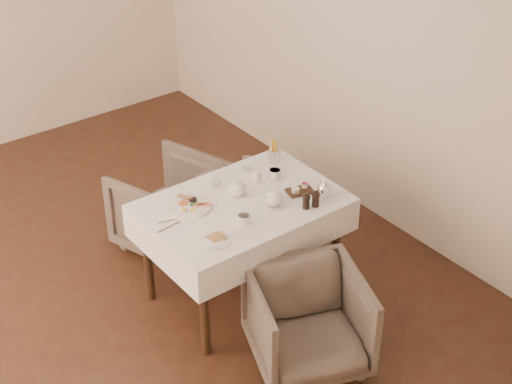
{
  "coord_description": "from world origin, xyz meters",
  "views": [
    {
      "loc": [
        -1.71,
        -4.06,
        3.52
      ],
      "look_at": [
        0.89,
        -0.65,
        0.82
      ],
      "focal_mm": 55.0,
      "sensor_mm": 36.0,
      "label": 1
    }
  ],
  "objects_px": {
    "breakfast_plate": "(189,206)",
    "teapot_centre": "(237,188)",
    "armchair_far": "(173,207)",
    "table": "(242,217)",
    "armchair_near": "(308,322)"
  },
  "relations": [
    {
      "from": "table",
      "to": "armchair_near",
      "type": "xyz_separation_m",
      "value": [
        -0.07,
        -0.77,
        -0.33
      ]
    },
    {
      "from": "breakfast_plate",
      "to": "teapot_centre",
      "type": "distance_m",
      "value": 0.34
    },
    {
      "from": "armchair_near",
      "to": "breakfast_plate",
      "type": "xyz_separation_m",
      "value": [
        -0.24,
        0.93,
        0.45
      ]
    },
    {
      "from": "armchair_far",
      "to": "teapot_centre",
      "type": "height_order",
      "value": "teapot_centre"
    },
    {
      "from": "teapot_centre",
      "to": "armchair_near",
      "type": "bearing_deg",
      "value": -87.83
    },
    {
      "from": "armchair_near",
      "to": "teapot_centre",
      "type": "bearing_deg",
      "value": 105.02
    },
    {
      "from": "teapot_centre",
      "to": "table",
      "type": "bearing_deg",
      "value": -97.37
    },
    {
      "from": "armchair_far",
      "to": "table",
      "type": "bearing_deg",
      "value": 75.95
    },
    {
      "from": "armchair_far",
      "to": "teapot_centre",
      "type": "bearing_deg",
      "value": 78.25
    },
    {
      "from": "armchair_near",
      "to": "armchair_far",
      "type": "xyz_separation_m",
      "value": [
        0.01,
        1.56,
        0.02
      ]
    },
    {
      "from": "breakfast_plate",
      "to": "table",
      "type": "bearing_deg",
      "value": -30.77
    },
    {
      "from": "table",
      "to": "breakfast_plate",
      "type": "bearing_deg",
      "value": 152.26
    },
    {
      "from": "armchair_near",
      "to": "teapot_centre",
      "type": "xyz_separation_m",
      "value": [
        0.09,
        0.85,
        0.5
      ]
    },
    {
      "from": "breakfast_plate",
      "to": "armchair_far",
      "type": "bearing_deg",
      "value": 65.52
    },
    {
      "from": "table",
      "to": "teapot_centre",
      "type": "height_order",
      "value": "teapot_centre"
    }
  ]
}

